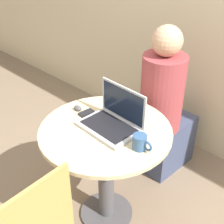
# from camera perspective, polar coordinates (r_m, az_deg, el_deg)

# --- Properties ---
(ground_plane) EXTENTS (12.00, 12.00, 0.00)m
(ground_plane) POSITION_cam_1_polar(r_m,az_deg,el_deg) (2.36, -1.00, -17.97)
(ground_plane) COLOR #7F6B56
(round_table) EXTENTS (0.79, 0.79, 0.74)m
(round_table) POSITION_cam_1_polar(r_m,az_deg,el_deg) (1.97, -1.15, -7.77)
(round_table) COLOR #4C4C51
(round_table) RESTS_ON ground_plane
(laptop) EXTENTS (0.36, 0.26, 0.24)m
(laptop) POSITION_cam_1_polar(r_m,az_deg,el_deg) (1.84, 0.25, -1.37)
(laptop) COLOR #B7B7BC
(laptop) RESTS_ON round_table
(cell_phone) EXTENTS (0.06, 0.10, 0.02)m
(cell_phone) POSITION_cam_1_polar(r_m,az_deg,el_deg) (1.98, -4.70, -0.18)
(cell_phone) COLOR black
(cell_phone) RESTS_ON round_table
(computer_mouse) EXTENTS (0.06, 0.04, 0.03)m
(computer_mouse) POSITION_cam_1_polar(r_m,az_deg,el_deg) (2.02, -6.29, 0.71)
(computer_mouse) COLOR #4C4C51
(computer_mouse) RESTS_ON round_table
(coffee_cup) EXTENTS (0.12, 0.08, 0.09)m
(coffee_cup) POSITION_cam_1_polar(r_m,az_deg,el_deg) (1.68, 5.25, -5.51)
(coffee_cup) COLOR #335684
(coffee_cup) RESTS_ON round_table
(person_seated) EXTENTS (0.32, 0.49, 1.22)m
(person_seated) POSITION_cam_1_polar(r_m,az_deg,el_deg) (2.42, 9.48, -0.43)
(person_seated) COLOR #3D4766
(person_seated) RESTS_ON ground_plane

